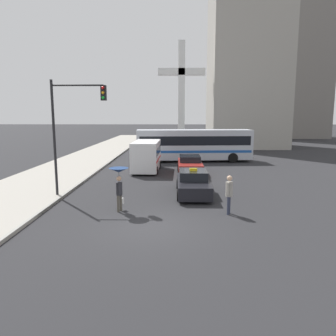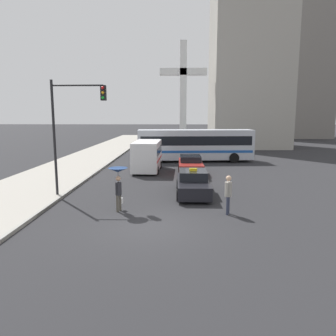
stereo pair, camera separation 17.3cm
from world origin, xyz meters
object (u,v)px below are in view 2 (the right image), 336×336
Objects in this scene: pedestrian_man at (228,191)px; monument_cross at (183,88)px; sedan_red at (190,166)px; ambulance_van at (147,155)px; pedestrian_with_umbrella at (118,178)px; city_bus at (195,144)px; taxi at (193,183)px; traffic_light at (73,118)px.

monument_cross is at bearing -157.51° from pedestrian_man.
ambulance_van reaches higher than sedan_red.
pedestrian_with_umbrella is 31.12m from monument_cross.
city_bus is 17.89m from pedestrian_with_umbrella.
taxi is 0.33× the size of monument_cross.
ambulance_van is at bearing -99.79° from monument_cross.
traffic_light is 0.45× the size of monument_cross.
pedestrian_man is at bearing 97.20° from sedan_red.
traffic_light is (-8.05, 2.98, 3.29)m from pedestrian_man.
traffic_light is at bearing 7.39° from taxi.
ambulance_van is 2.76× the size of pedestrian_man.
monument_cross reaches higher than pedestrian_man.
ambulance_van reaches higher than pedestrian_with_umbrella.
pedestrian_man is 31.40m from monument_cross.
pedestrian_with_umbrella is 5.21m from pedestrian_man.
traffic_light is at bearing 73.36° from pedestrian_with_umbrella.
pedestrian_man reaches higher than taxi.
monument_cross is at bearing -89.68° from taxi.
pedestrian_with_umbrella is 1.15× the size of pedestrian_man.
taxi is 0.72× the size of traffic_light.
monument_cross is at bearing 0.39° from city_bus.
sedan_red is 3.81m from ambulance_van.
taxi is 0.41× the size of city_bus.
taxi is 8.70m from ambulance_van.
ambulance_van is 0.44× the size of city_bus.
ambulance_van is 7.21m from city_bus.
pedestrian_with_umbrella is at bearing -42.48° from traffic_light.
pedestrian_with_umbrella is (-3.72, -3.49, 0.99)m from taxi.
taxi is at bearing 88.97° from sedan_red.
city_bus reaches higher than pedestrian_with_umbrella.
pedestrian_with_umbrella is at bearing 69.25° from sedan_red.
pedestrian_with_umbrella is (-4.57, -17.30, -0.11)m from city_bus.
monument_cross is at bearing 76.83° from traffic_light.
pedestrian_man is at bearing -87.01° from monument_cross.
pedestrian_with_umbrella is at bearing 89.72° from ambulance_van.
monument_cross is at bearing -98.39° from ambulance_van.
city_bus is 14.45m from monument_cross.
ambulance_van is at bearing 69.99° from traffic_light.
pedestrian_man is at bearing -67.96° from pedestrian_with_umbrella.
pedestrian_man is at bearing 110.63° from taxi.
taxi is at bearing -20.96° from pedestrian_with_umbrella.
monument_cross is at bearing -89.23° from sedan_red.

